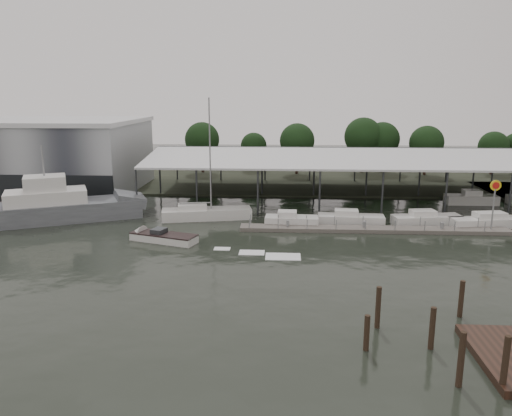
# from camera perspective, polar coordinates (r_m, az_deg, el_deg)

# --- Properties ---
(ground) EXTENTS (200.00, 200.00, 0.00)m
(ground) POSITION_cam_1_polar(r_m,az_deg,el_deg) (43.69, -4.21, -5.90)
(ground) COLOR black
(ground) RESTS_ON ground
(land_strip_far) EXTENTS (140.00, 30.00, 0.30)m
(land_strip_far) POSITION_cam_1_polar(r_m,az_deg,el_deg) (84.34, -0.60, 3.41)
(land_strip_far) COLOR #363C2D
(land_strip_far) RESTS_ON ground
(storage_warehouse) EXTENTS (24.50, 20.50, 10.50)m
(storage_warehouse) POSITION_cam_1_polar(r_m,az_deg,el_deg) (78.93, -22.06, 5.61)
(storage_warehouse) COLOR #A0A5AA
(storage_warehouse) RESTS_ON ground
(covered_boat_shed) EXTENTS (58.24, 24.00, 6.96)m
(covered_boat_shed) POSITION_cam_1_polar(r_m,az_deg,el_deg) (70.40, 12.65, 6.15)
(covered_boat_shed) COLOR silver
(covered_boat_shed) RESTS_ON ground
(floating_dock) EXTENTS (28.00, 2.00, 1.40)m
(floating_dock) POSITION_cam_1_polar(r_m,az_deg,el_deg) (53.71, 13.29, -2.39)
(floating_dock) COLOR slate
(floating_dock) RESTS_ON ground
(shell_fuel_sign) EXTENTS (1.10, 0.18, 5.55)m
(shell_fuel_sign) POSITION_cam_1_polar(r_m,az_deg,el_deg) (56.28, 25.61, 1.26)
(shell_fuel_sign) COLOR gray
(shell_fuel_sign) RESTS_ON ground
(grey_trawler) EXTENTS (19.07, 12.29, 8.84)m
(grey_trawler) POSITION_cam_1_polar(r_m,az_deg,el_deg) (60.65, -21.61, 0.13)
(grey_trawler) COLOR slate
(grey_trawler) RESTS_ON ground
(white_sailboat) EXTENTS (10.48, 4.60, 13.87)m
(white_sailboat) POSITION_cam_1_polar(r_m,az_deg,el_deg) (57.55, -5.82, -0.61)
(white_sailboat) COLOR silver
(white_sailboat) RESTS_ON ground
(speedboat_underway) EXTENTS (17.73, 7.59, 2.00)m
(speedboat_underway) POSITION_cam_1_polar(r_m,az_deg,el_deg) (49.80, -11.09, -3.26)
(speedboat_underway) COLOR silver
(speedboat_underway) RESTS_ON ground
(moored_cruiser_0) EXTENTS (5.88, 2.51, 1.70)m
(moored_cruiser_0) POSITION_cam_1_polar(r_m,az_deg,el_deg) (54.46, 4.03, -1.41)
(moored_cruiser_0) COLOR silver
(moored_cruiser_0) RESTS_ON ground
(moored_cruiser_1) EXTENTS (7.34, 2.67, 1.70)m
(moored_cruiser_1) POSITION_cam_1_polar(r_m,az_deg,el_deg) (55.88, 10.71, -1.23)
(moored_cruiser_1) COLOR silver
(moored_cruiser_1) RESTS_ON ground
(moored_cruiser_2) EXTENTS (7.78, 3.38, 1.70)m
(moored_cruiser_2) POSITION_cam_1_polar(r_m,az_deg,el_deg) (57.88, 18.88, -1.22)
(moored_cruiser_2) COLOR silver
(moored_cruiser_2) RESTS_ON ground
(moored_cruiser_3) EXTENTS (9.60, 3.72, 1.70)m
(moored_cruiser_3) POSITION_cam_1_polar(r_m,az_deg,el_deg) (59.55, 25.47, -1.41)
(moored_cruiser_3) COLOR silver
(moored_cruiser_3) RESTS_ON ground
(mooring_pilings) EXTENTS (7.07, 8.72, 3.54)m
(mooring_pilings) POSITION_cam_1_polar(r_m,az_deg,el_deg) (30.18, 19.66, -13.54)
(mooring_pilings) COLOR #332519
(mooring_pilings) RESTS_ON ground
(horizon_tree_line) EXTENTS (72.66, 9.31, 10.00)m
(horizon_tree_line) POSITION_cam_1_polar(r_m,az_deg,el_deg) (90.69, 12.70, 7.41)
(horizon_tree_line) COLOR black
(horizon_tree_line) RESTS_ON ground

